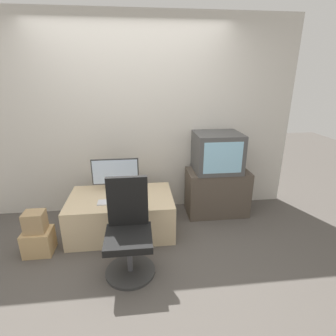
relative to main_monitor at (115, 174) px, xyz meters
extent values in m
plane|color=#4C4742|center=(0.24, -0.89, -0.69)|extent=(12.00, 12.00, 0.00)
cube|color=beige|center=(0.24, 0.44, 0.61)|extent=(4.40, 0.05, 2.60)
cube|color=#CCB289|center=(0.06, -0.20, -0.45)|extent=(1.25, 0.77, 0.47)
cube|color=#4C4238|center=(1.36, 0.12, -0.37)|extent=(0.83, 0.46, 0.63)
cylinder|color=#2D2D2D|center=(0.00, 0.00, -0.21)|extent=(0.17, 0.17, 0.02)
cylinder|color=#2D2D2D|center=(0.00, 0.00, -0.16)|extent=(0.09, 0.09, 0.08)
cube|color=#2D2D2D|center=(0.00, 0.00, 0.03)|extent=(0.58, 0.01, 0.33)
cube|color=silver|center=(0.00, 0.00, 0.03)|extent=(0.55, 0.02, 0.30)
cube|color=silver|center=(0.00, -0.35, -0.21)|extent=(0.37, 0.13, 0.01)
ellipsoid|color=#4C4C51|center=(0.23, -0.36, -0.20)|extent=(0.07, 0.03, 0.03)
cube|color=#474747|center=(1.34, 0.14, 0.20)|extent=(0.60, 0.52, 0.52)
cube|color=#8CC6E5|center=(1.34, -0.11, 0.20)|extent=(0.49, 0.01, 0.40)
cylinder|color=#333333|center=(0.17, -0.98, -0.67)|extent=(0.49, 0.49, 0.03)
cylinder|color=#4C4C51|center=(0.17, -0.98, -0.49)|extent=(0.05, 0.05, 0.33)
cube|color=black|center=(0.17, -0.98, -0.29)|extent=(0.44, 0.44, 0.07)
cube|color=black|center=(0.17, -0.78, 0.00)|extent=(0.40, 0.05, 0.51)
cube|color=tan|center=(-0.82, -0.54, -0.55)|extent=(0.30, 0.25, 0.27)
cube|color=#A3845B|center=(-0.82, -0.54, -0.30)|extent=(0.21, 0.18, 0.23)
camera|label=1|loc=(0.30, -3.11, 1.17)|focal=28.00mm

